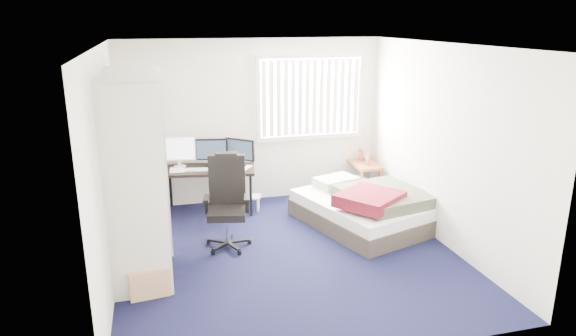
{
  "coord_description": "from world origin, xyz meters",
  "views": [
    {
      "loc": [
        -1.48,
        -5.55,
        2.78
      ],
      "look_at": [
        0.1,
        0.4,
        0.98
      ],
      "focal_mm": 32.0,
      "sensor_mm": 36.0,
      "label": 1
    }
  ],
  "objects_px": {
    "office_chair": "(227,211)",
    "desk": "(209,165)",
    "nightstand": "(363,166)",
    "bed": "(366,207)"
  },
  "relations": [
    {
      "from": "nightstand",
      "to": "office_chair",
      "type": "bearing_deg",
      "value": -150.42
    },
    {
      "from": "desk",
      "to": "bed",
      "type": "height_order",
      "value": "desk"
    },
    {
      "from": "bed",
      "to": "desk",
      "type": "bearing_deg",
      "value": 150.66
    },
    {
      "from": "desk",
      "to": "office_chair",
      "type": "distance_m",
      "value": 1.3
    },
    {
      "from": "desk",
      "to": "office_chair",
      "type": "relative_size",
      "value": 1.22
    },
    {
      "from": "office_chair",
      "to": "bed",
      "type": "bearing_deg",
      "value": 4.19
    },
    {
      "from": "office_chair",
      "to": "nightstand",
      "type": "bearing_deg",
      "value": 29.58
    },
    {
      "from": "office_chair",
      "to": "desk",
      "type": "bearing_deg",
      "value": 93.56
    },
    {
      "from": "nightstand",
      "to": "bed",
      "type": "xyz_separation_m",
      "value": [
        -0.48,
        -1.23,
        -0.22
      ]
    },
    {
      "from": "nightstand",
      "to": "bed",
      "type": "height_order",
      "value": "nightstand"
    }
  ]
}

